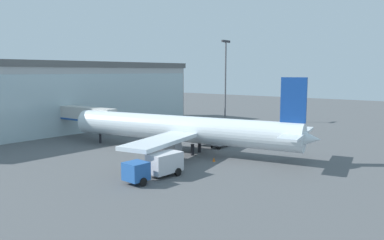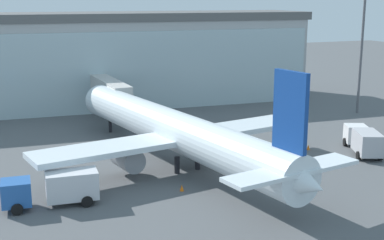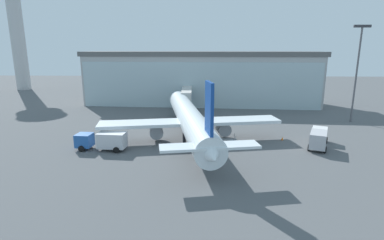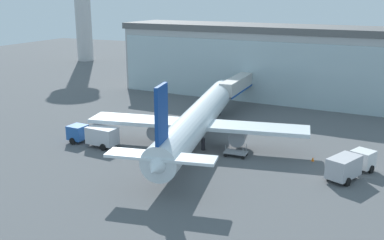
{
  "view_description": "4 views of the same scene",
  "coord_description": "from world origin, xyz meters",
  "px_view_note": "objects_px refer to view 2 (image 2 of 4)",
  "views": [
    {
      "loc": [
        -43.78,
        -29.6,
        11.8
      ],
      "look_at": [
        -0.77,
        2.98,
        4.76
      ],
      "focal_mm": 35.0,
      "sensor_mm": 36.0,
      "label": 1
    },
    {
      "loc": [
        -19.01,
        -42.65,
        16.01
      ],
      "look_at": [
        -0.18,
        3.45,
        4.51
      ],
      "focal_mm": 50.0,
      "sensor_mm": 36.0,
      "label": 2
    },
    {
      "loc": [
        0.29,
        -43.29,
        14.47
      ],
      "look_at": [
        -1.26,
        3.51,
        3.28
      ],
      "focal_mm": 28.0,
      "sensor_mm": 36.0,
      "label": 3
    },
    {
      "loc": [
        20.72,
        -48.41,
        19.23
      ],
      "look_at": [
        -2.32,
        3.34,
        3.44
      ],
      "focal_mm": 42.0,
      "sensor_mm": 36.0,
      "label": 4
    }
  ],
  "objects_px": {
    "catering_truck": "(54,188)",
    "baggage_cart": "(243,160)",
    "airplane": "(175,131)",
    "fuel_truck": "(363,140)",
    "safety_cone_nose": "(182,188)",
    "jet_bridge": "(108,89)",
    "apron_light_mast": "(363,33)",
    "safety_cone_wingtip": "(308,147)"
  },
  "relations": [
    {
      "from": "airplane",
      "to": "baggage_cart",
      "type": "bearing_deg",
      "value": -122.02
    },
    {
      "from": "safety_cone_wingtip",
      "to": "apron_light_mast",
      "type": "bearing_deg",
      "value": 37.67
    },
    {
      "from": "airplane",
      "to": "safety_cone_nose",
      "type": "relative_size",
      "value": 71.48
    },
    {
      "from": "safety_cone_nose",
      "to": "safety_cone_wingtip",
      "type": "xyz_separation_m",
      "value": [
        17.09,
        6.54,
        0.0
      ]
    },
    {
      "from": "airplane",
      "to": "fuel_truck",
      "type": "height_order",
      "value": "airplane"
    },
    {
      "from": "jet_bridge",
      "to": "apron_light_mast",
      "type": "bearing_deg",
      "value": -105.2
    },
    {
      "from": "jet_bridge",
      "to": "safety_cone_wingtip",
      "type": "relative_size",
      "value": 26.88
    },
    {
      "from": "baggage_cart",
      "to": "safety_cone_wingtip",
      "type": "height_order",
      "value": "baggage_cart"
    },
    {
      "from": "jet_bridge",
      "to": "safety_cone_nose",
      "type": "xyz_separation_m",
      "value": [
        -0.52,
        -28.06,
        -3.95
      ]
    },
    {
      "from": "safety_cone_nose",
      "to": "safety_cone_wingtip",
      "type": "bearing_deg",
      "value": 20.94
    },
    {
      "from": "apron_light_mast",
      "to": "fuel_truck",
      "type": "relative_size",
      "value": 2.49
    },
    {
      "from": "baggage_cart",
      "to": "safety_cone_nose",
      "type": "relative_size",
      "value": 5.19
    },
    {
      "from": "jet_bridge",
      "to": "catering_truck",
      "type": "distance_m",
      "value": 29.52
    },
    {
      "from": "safety_cone_wingtip",
      "to": "safety_cone_nose",
      "type": "bearing_deg",
      "value": -159.06
    },
    {
      "from": "jet_bridge",
      "to": "fuel_truck",
      "type": "xyz_separation_m",
      "value": [
        21.04,
        -24.85,
        -2.75
      ]
    },
    {
      "from": "fuel_truck",
      "to": "jet_bridge",
      "type": "bearing_deg",
      "value": 63.61
    },
    {
      "from": "jet_bridge",
      "to": "fuel_truck",
      "type": "distance_m",
      "value": 32.68
    },
    {
      "from": "catering_truck",
      "to": "safety_cone_wingtip",
      "type": "height_order",
      "value": "catering_truck"
    },
    {
      "from": "airplane",
      "to": "baggage_cart",
      "type": "distance_m",
      "value": 7.19
    },
    {
      "from": "apron_light_mast",
      "to": "airplane",
      "type": "distance_m",
      "value": 35.71
    },
    {
      "from": "airplane",
      "to": "baggage_cart",
      "type": "xyz_separation_m",
      "value": [
        6.09,
        -2.44,
        -2.93
      ]
    },
    {
      "from": "airplane",
      "to": "safety_cone_nose",
      "type": "height_order",
      "value": "airplane"
    },
    {
      "from": "safety_cone_nose",
      "to": "safety_cone_wingtip",
      "type": "relative_size",
      "value": 1.0
    },
    {
      "from": "airplane",
      "to": "apron_light_mast",
      "type": "bearing_deg",
      "value": -78.2
    },
    {
      "from": "jet_bridge",
      "to": "safety_cone_wingtip",
      "type": "height_order",
      "value": "jet_bridge"
    },
    {
      "from": "fuel_truck",
      "to": "safety_cone_wingtip",
      "type": "relative_size",
      "value": 13.77
    },
    {
      "from": "jet_bridge",
      "to": "baggage_cart",
      "type": "bearing_deg",
      "value": -163.81
    },
    {
      "from": "safety_cone_nose",
      "to": "airplane",
      "type": "bearing_deg",
      "value": 73.65
    },
    {
      "from": "apron_light_mast",
      "to": "airplane",
      "type": "height_order",
      "value": "apron_light_mast"
    },
    {
      "from": "fuel_truck",
      "to": "safety_cone_nose",
      "type": "relative_size",
      "value": 13.77
    },
    {
      "from": "airplane",
      "to": "safety_cone_wingtip",
      "type": "distance_m",
      "value": 15.42
    },
    {
      "from": "apron_light_mast",
      "to": "safety_cone_nose",
      "type": "height_order",
      "value": "apron_light_mast"
    },
    {
      "from": "apron_light_mast",
      "to": "catering_truck",
      "type": "xyz_separation_m",
      "value": [
        -44.71,
        -19.08,
        -9.72
      ]
    },
    {
      "from": "catering_truck",
      "to": "fuel_truck",
      "type": "relative_size",
      "value": 0.98
    },
    {
      "from": "apron_light_mast",
      "to": "jet_bridge",
      "type": "bearing_deg",
      "value": 166.34
    },
    {
      "from": "airplane",
      "to": "fuel_truck",
      "type": "distance_m",
      "value": 19.99
    },
    {
      "from": "apron_light_mast",
      "to": "catering_truck",
      "type": "relative_size",
      "value": 2.53
    },
    {
      "from": "catering_truck",
      "to": "safety_cone_wingtip",
      "type": "distance_m",
      "value": 28.1
    },
    {
      "from": "jet_bridge",
      "to": "airplane",
      "type": "bearing_deg",
      "value": -177.55
    },
    {
      "from": "catering_truck",
      "to": "baggage_cart",
      "type": "height_order",
      "value": "catering_truck"
    },
    {
      "from": "jet_bridge",
      "to": "catering_truck",
      "type": "bearing_deg",
      "value": 156.7
    },
    {
      "from": "airplane",
      "to": "catering_truck",
      "type": "xyz_separation_m",
      "value": [
        -12.38,
        -6.04,
        -1.96
      ]
    }
  ]
}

